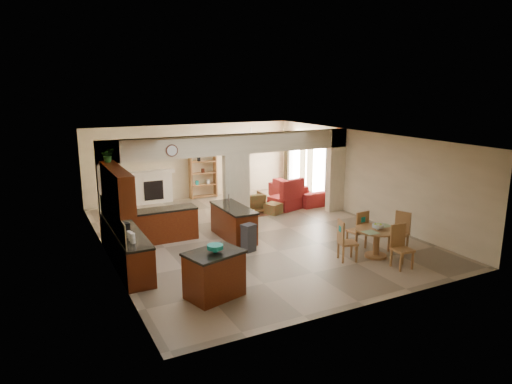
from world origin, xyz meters
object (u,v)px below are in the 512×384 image
dining_table (377,238)px  sofa (297,191)px  kitchen_island (214,274)px  armchair (252,202)px

dining_table → sofa: 5.98m
dining_table → sofa: (1.32, 5.83, -0.12)m
kitchen_island → dining_table: kitchen_island is taller
kitchen_island → sofa: bearing=30.6°
kitchen_island → armchair: kitchen_island is taller
sofa → dining_table: bearing=164.4°
kitchen_island → sofa: size_ratio=0.51×
kitchen_island → armchair: 6.43m
kitchen_island → armchair: (3.53, 5.37, -0.14)m
dining_table → armchair: dining_table is taller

